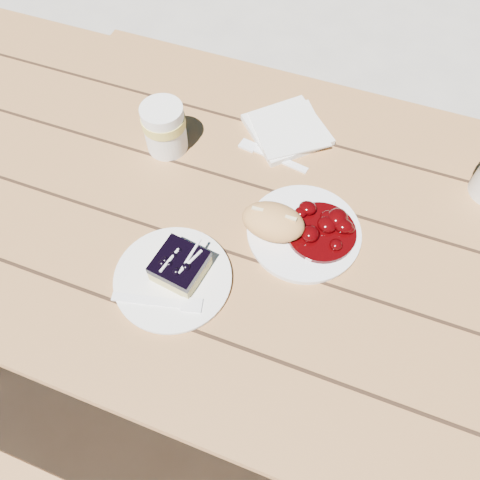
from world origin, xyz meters
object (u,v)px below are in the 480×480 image
(main_plate, at_px, (304,233))
(second_cup, at_px, (165,128))
(bread_roll, at_px, (273,222))
(dessert_plate, at_px, (173,279))
(blueberry_cake, at_px, (180,266))
(picnic_table, at_px, (299,277))

(main_plate, height_order, second_cup, second_cup)
(bread_roll, xyz_separation_m, dessert_plate, (-0.13, -0.15, -0.04))
(main_plate, xyz_separation_m, blueberry_cake, (-0.18, -0.15, 0.02))
(main_plate, relative_size, second_cup, 1.93)
(dessert_plate, bearing_deg, blueberry_cake, 56.31)
(picnic_table, xyz_separation_m, bread_roll, (-0.07, -0.02, 0.21))
(main_plate, bearing_deg, second_cup, 161.21)
(blueberry_cake, bearing_deg, picnic_table, 46.51)
(blueberry_cake, height_order, second_cup, second_cup)
(second_cup, bearing_deg, dessert_plate, -63.25)
(bread_roll, bearing_deg, main_plate, 19.98)
(picnic_table, relative_size, main_plate, 9.78)
(bread_roll, bearing_deg, dessert_plate, -131.80)
(bread_roll, bearing_deg, second_cup, 154.31)
(main_plate, height_order, dessert_plate, main_plate)
(picnic_table, height_order, second_cup, second_cup)
(second_cup, bearing_deg, picnic_table, -18.52)
(main_plate, xyz_separation_m, bread_roll, (-0.05, -0.02, 0.04))
(picnic_table, xyz_separation_m, blueberry_cake, (-0.19, -0.15, 0.19))
(picnic_table, distance_m, second_cup, 0.42)
(blueberry_cake, bearing_deg, dessert_plate, -115.79)
(picnic_table, bearing_deg, blueberry_cake, -141.38)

